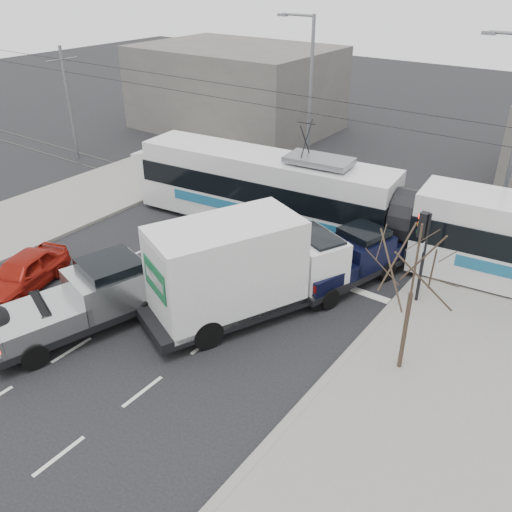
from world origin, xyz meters
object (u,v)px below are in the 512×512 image
Objects in this scene: box_truck at (243,270)px; red_car at (23,273)px; bare_tree at (415,267)px; street_lamp_far at (308,89)px; navy_pickup at (350,258)px; green_car at (194,272)px; tram at (404,219)px; silver_pickup at (91,297)px; traffic_signal at (423,238)px.

box_truck is 1.88× the size of red_car.
bare_tree is 0.63× the size of box_truck.
bare_tree is 17.97m from street_lamp_far.
green_car is (-4.74, -3.99, -0.38)m from navy_pickup.
tram reaches higher than silver_pickup.
silver_pickup is 9.95m from navy_pickup.
traffic_signal is at bearing 18.18° from navy_pickup.
traffic_signal is 15.31m from red_car.
street_lamp_far is 1.81× the size of green_car.
red_car is at bearing -163.64° from bare_tree.
box_truck reaches higher than green_car.
traffic_signal is at bearing 25.79° from green_car.
red_car is at bearing -125.50° from navy_pickup.
box_truck is at bearing -118.08° from tram.
street_lamp_far is 14.64m from green_car.
red_car is (-4.17, -0.04, -0.44)m from silver_pickup.
bare_tree is 0.91× the size of navy_pickup.
silver_pickup is (-9.80, -4.06, -2.63)m from bare_tree.
tram is 6.22× the size of red_car.
box_truck is 2.93m from green_car.
box_truck reaches higher than traffic_signal.
navy_pickup is 6.21m from green_car.
navy_pickup is at bearing 37.10° from green_car.
navy_pickup is 1.29× the size of red_car.
street_lamp_far is 1.33× the size of silver_pickup.
bare_tree is at bearing -72.96° from tram.
silver_pickup is at bearing -83.54° from street_lamp_far.
traffic_signal is at bearing 105.76° from bare_tree.
street_lamp_far is at bearing 145.87° from navy_pickup.
tram is 3.26m from navy_pickup.
green_car is (-5.65, -7.01, -1.21)m from tram.
box_truck is 8.94m from red_car.
green_car is at bearing -134.72° from tram.
red_car is (-11.04, -11.02, -1.18)m from tram.
traffic_signal is at bearing 15.49° from red_car.
street_lamp_far reaches higher than bare_tree.
bare_tree is at bearing -48.88° from street_lamp_far.
bare_tree reaches higher than silver_pickup.
tram is at bearing -36.57° from street_lamp_far.
navy_pickup is (5.97, 7.96, -0.09)m from silver_pickup.
tram is 9.08m from green_car.
red_car is at bearing -130.96° from box_truck.
green_car is 1.18× the size of red_car.
green_car is at bearing 88.39° from silver_pickup.
traffic_signal is at bearing 58.43° from silver_pickup.
silver_pickup is 0.85× the size of box_truck.
traffic_signal is 0.14× the size of tram.
navy_pickup is (7.96, -9.60, -4.04)m from street_lamp_far.
green_car is (1.23, 3.98, -0.47)m from silver_pickup.
bare_tree is at bearing 38.04° from silver_pickup.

